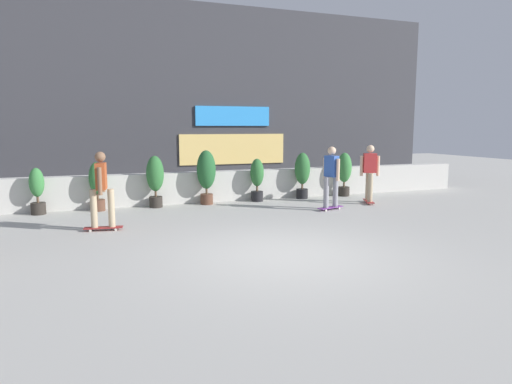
% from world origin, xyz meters
% --- Properties ---
extents(ground_plane, '(48.00, 48.00, 0.00)m').
position_xyz_m(ground_plane, '(0.00, 0.00, 0.00)').
color(ground_plane, '#B2AFA8').
extents(planter_wall, '(18.00, 0.40, 0.90)m').
position_xyz_m(planter_wall, '(0.00, 6.00, 0.45)').
color(planter_wall, beige).
rests_on(planter_wall, ground).
extents(building_backdrop, '(20.00, 2.08, 6.50)m').
position_xyz_m(building_backdrop, '(0.00, 10.00, 3.25)').
color(building_backdrop, '#38383D').
rests_on(building_backdrop, ground).
extents(potted_plant_0, '(0.36, 0.36, 1.19)m').
position_xyz_m(potted_plant_0, '(-4.41, 5.55, 0.63)').
color(potted_plant_0, '#2D2823').
rests_on(potted_plant_0, ground).
extents(potted_plant_1, '(0.41, 0.41, 1.30)m').
position_xyz_m(potted_plant_1, '(-2.97, 5.55, 0.72)').
color(potted_plant_1, brown).
rests_on(potted_plant_1, ground).
extents(potted_plant_2, '(0.48, 0.48, 1.43)m').
position_xyz_m(potted_plant_2, '(-1.46, 5.55, 0.82)').
color(potted_plant_2, '#2D2823').
rests_on(potted_plant_2, ground).
extents(potted_plant_3, '(0.54, 0.54, 1.55)m').
position_xyz_m(potted_plant_3, '(-0.01, 5.55, 0.91)').
color(potted_plant_3, brown).
rests_on(potted_plant_3, ground).
extents(potted_plant_4, '(0.40, 0.40, 1.28)m').
position_xyz_m(potted_plant_4, '(1.54, 5.55, 0.70)').
color(potted_plant_4, black).
rests_on(potted_plant_4, ground).
extents(potted_plant_5, '(0.48, 0.48, 1.42)m').
position_xyz_m(potted_plant_5, '(3.03, 5.55, 0.82)').
color(potted_plant_5, black).
rests_on(potted_plant_5, ground).
extents(potted_plant_6, '(0.46, 0.46, 1.39)m').
position_xyz_m(potted_plant_6, '(4.53, 5.55, 0.80)').
color(potted_plant_6, '#2D2823').
rests_on(potted_plant_6, ground).
extents(skater_by_wall_right, '(0.82, 0.54, 1.70)m').
position_xyz_m(skater_by_wall_right, '(2.89, 3.52, 0.94)').
color(skater_by_wall_right, '#72338C').
rests_on(skater_by_wall_right, ground).
extents(skater_mid_plaza, '(0.52, 0.81, 1.70)m').
position_xyz_m(skater_mid_plaza, '(4.46, 4.06, 0.94)').
color(skater_mid_plaza, maroon).
rests_on(skater_mid_plaza, ground).
extents(skater_foreground, '(0.82, 0.55, 1.70)m').
position_xyz_m(skater_foreground, '(-2.93, 3.04, 0.94)').
color(skater_foreground, maroon).
rests_on(skater_foreground, ground).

